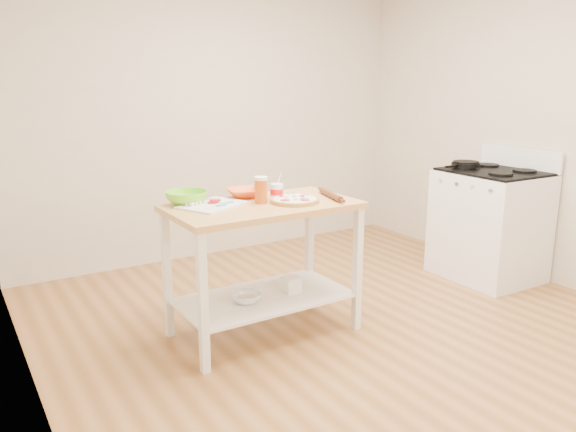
% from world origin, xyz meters
% --- Properties ---
extents(room_shell, '(4.04, 4.54, 2.74)m').
position_xyz_m(room_shell, '(0.00, 0.00, 1.35)').
color(room_shell, '#A16F3B').
rests_on(room_shell, ground).
extents(prep_island, '(1.23, 0.67, 0.90)m').
position_xyz_m(prep_island, '(-0.55, 0.40, 0.65)').
color(prep_island, tan).
rests_on(prep_island, ground).
extents(gas_stove, '(0.70, 0.82, 1.11)m').
position_xyz_m(gas_stove, '(1.65, 0.34, 0.47)').
color(gas_stove, white).
rests_on(gas_stove, ground).
extents(skillet, '(0.38, 0.24, 0.03)m').
position_xyz_m(skillet, '(1.53, 0.54, 0.98)').
color(skillet, black).
rests_on(skillet, gas_stove).
extents(pizza, '(0.32, 0.32, 0.05)m').
position_xyz_m(pizza, '(-0.36, 0.33, 0.92)').
color(pizza, tan).
rests_on(pizza, prep_island).
extents(cutting_board, '(0.49, 0.44, 0.04)m').
position_xyz_m(cutting_board, '(-0.86, 0.52, 0.91)').
color(cutting_board, white).
rests_on(cutting_board, prep_island).
extents(spatula, '(0.15, 0.08, 0.01)m').
position_xyz_m(spatula, '(-0.80, 0.46, 0.92)').
color(spatula, '#3AADAC').
rests_on(spatula, cutting_board).
extents(knife, '(0.27, 0.05, 0.01)m').
position_xyz_m(knife, '(-0.97, 0.66, 0.92)').
color(knife, silver).
rests_on(knife, cutting_board).
extents(orange_bowl, '(0.29, 0.29, 0.06)m').
position_xyz_m(orange_bowl, '(-0.56, 0.65, 0.93)').
color(orange_bowl, '#E45219').
rests_on(orange_bowl, prep_island).
extents(green_bowl, '(0.31, 0.31, 0.08)m').
position_xyz_m(green_bowl, '(-0.98, 0.66, 0.94)').
color(green_bowl, '#76DD25').
rests_on(green_bowl, prep_island).
extents(beer_pint, '(0.09, 0.09, 0.17)m').
position_xyz_m(beer_pint, '(-0.55, 0.43, 0.99)').
color(beer_pint, '#BA5211').
rests_on(beer_pint, prep_island).
extents(yogurt_tub, '(0.09, 0.09, 0.19)m').
position_xyz_m(yogurt_tub, '(-0.40, 0.48, 0.95)').
color(yogurt_tub, white).
rests_on(yogurt_tub, prep_island).
extents(rolling_pin, '(0.13, 0.35, 0.04)m').
position_xyz_m(rolling_pin, '(-0.07, 0.31, 0.92)').
color(rolling_pin, '#612E16').
rests_on(rolling_pin, prep_island).
extents(shelf_glass_bowl, '(0.20, 0.20, 0.06)m').
position_xyz_m(shelf_glass_bowl, '(-0.71, 0.37, 0.29)').
color(shelf_glass_bowl, silver).
rests_on(shelf_glass_bowl, prep_island).
extents(shelf_bin, '(0.11, 0.11, 0.11)m').
position_xyz_m(shelf_bin, '(-0.36, 0.37, 0.31)').
color(shelf_bin, white).
rests_on(shelf_bin, prep_island).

